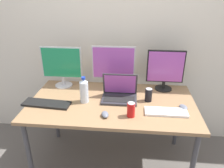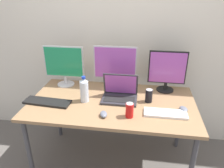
# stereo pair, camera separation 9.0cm
# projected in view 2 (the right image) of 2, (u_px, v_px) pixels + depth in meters

# --- Properties ---
(ground_plane) EXTENTS (16.00, 16.00, 0.00)m
(ground_plane) POSITION_uv_depth(u_px,v_px,m) (112.00, 161.00, 2.35)
(ground_plane) COLOR #5B5651
(wall_back) EXTENTS (7.00, 0.08, 2.60)m
(wall_back) POSITION_uv_depth(u_px,v_px,m) (120.00, 29.00, 2.34)
(wall_back) COLOR silver
(wall_back) RESTS_ON ground
(work_desk) EXTENTS (1.54, 0.84, 0.74)m
(work_desk) POSITION_uv_depth(u_px,v_px,m) (112.00, 107.00, 2.07)
(work_desk) COLOR #424247
(work_desk) RESTS_ON ground
(monitor_left) EXTENTS (0.42, 0.18, 0.43)m
(monitor_left) POSITION_uv_depth(u_px,v_px,m) (64.00, 65.00, 2.28)
(monitor_left) COLOR silver
(monitor_left) RESTS_ON work_desk
(monitor_center) EXTENTS (0.44, 0.21, 0.44)m
(monitor_center) POSITION_uv_depth(u_px,v_px,m) (115.00, 66.00, 2.24)
(monitor_center) COLOR silver
(monitor_center) RESTS_ON work_desk
(monitor_right) EXTENTS (0.37, 0.17, 0.42)m
(monitor_right) POSITION_uv_depth(u_px,v_px,m) (167.00, 70.00, 2.16)
(monitor_right) COLOR black
(monitor_right) RESTS_ON work_desk
(laptop_silver) EXTENTS (0.33, 0.23, 0.24)m
(laptop_silver) POSITION_uv_depth(u_px,v_px,m) (120.00, 93.00, 2.07)
(laptop_silver) COLOR #2D2D33
(laptop_silver) RESTS_ON work_desk
(keyboard_main) EXTENTS (0.36, 0.13, 0.02)m
(keyboard_main) POSITION_uv_depth(u_px,v_px,m) (165.00, 113.00, 1.84)
(keyboard_main) COLOR white
(keyboard_main) RESTS_ON work_desk
(keyboard_aux) EXTENTS (0.44, 0.17, 0.02)m
(keyboard_aux) POSITION_uv_depth(u_px,v_px,m) (47.00, 102.00, 2.01)
(keyboard_aux) COLOR black
(keyboard_aux) RESTS_ON work_desk
(mouse_by_keyboard) EXTENTS (0.08, 0.11, 0.04)m
(mouse_by_keyboard) POSITION_uv_depth(u_px,v_px,m) (104.00, 114.00, 1.81)
(mouse_by_keyboard) COLOR slate
(mouse_by_keyboard) RESTS_ON work_desk
(mouse_by_laptop) EXTENTS (0.09, 0.11, 0.03)m
(mouse_by_laptop) POSITION_uv_depth(u_px,v_px,m) (184.00, 109.00, 1.89)
(mouse_by_laptop) COLOR slate
(mouse_by_laptop) RESTS_ON work_desk
(water_bottle) EXTENTS (0.08, 0.08, 0.25)m
(water_bottle) POSITION_uv_depth(u_px,v_px,m) (84.00, 90.00, 2.00)
(water_bottle) COLOR silver
(water_bottle) RESTS_ON work_desk
(soda_can_near_keyboard) EXTENTS (0.07, 0.07, 0.13)m
(soda_can_near_keyboard) POSITION_uv_depth(u_px,v_px,m) (130.00, 110.00, 1.78)
(soda_can_near_keyboard) COLOR red
(soda_can_near_keyboard) RESTS_ON work_desk
(soda_can_by_laptop) EXTENTS (0.07, 0.07, 0.13)m
(soda_can_by_laptop) POSITION_uv_depth(u_px,v_px,m) (149.00, 96.00, 2.01)
(soda_can_by_laptop) COLOR black
(soda_can_by_laptop) RESTS_ON work_desk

